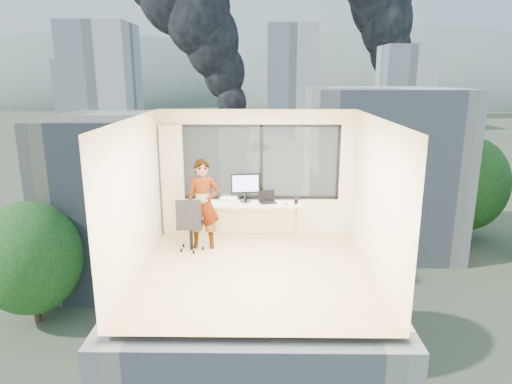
{
  "coord_description": "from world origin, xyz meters",
  "views": [
    {
      "loc": [
        0.1,
        -7.17,
        3.27
      ],
      "look_at": [
        0.0,
        1.0,
        1.15
      ],
      "focal_mm": 31.84,
      "sensor_mm": 36.0,
      "label": 1
    }
  ],
  "objects_px": {
    "monitor": "(245,187)",
    "game_console": "(229,198)",
    "desk": "(256,221)",
    "handbag": "(267,195)",
    "chair": "(191,223)",
    "laptop": "(268,198)",
    "person": "(203,204)"
  },
  "relations": [
    {
      "from": "desk",
      "to": "handbag",
      "type": "bearing_deg",
      "value": 45.68
    },
    {
      "from": "desk",
      "to": "monitor",
      "type": "xyz_separation_m",
      "value": [
        -0.22,
        0.12,
        0.67
      ]
    },
    {
      "from": "chair",
      "to": "person",
      "type": "xyz_separation_m",
      "value": [
        0.23,
        0.14,
        0.33
      ]
    },
    {
      "from": "monitor",
      "to": "game_console",
      "type": "bearing_deg",
      "value": 160.53
    },
    {
      "from": "laptop",
      "to": "person",
      "type": "bearing_deg",
      "value": -169.2
    },
    {
      "from": "laptop",
      "to": "handbag",
      "type": "height_order",
      "value": "laptop"
    },
    {
      "from": "person",
      "to": "laptop",
      "type": "bearing_deg",
      "value": 22.91
    },
    {
      "from": "chair",
      "to": "game_console",
      "type": "relative_size",
      "value": 3.27
    },
    {
      "from": "person",
      "to": "laptop",
      "type": "relative_size",
      "value": 4.97
    },
    {
      "from": "desk",
      "to": "chair",
      "type": "height_order",
      "value": "chair"
    },
    {
      "from": "handbag",
      "to": "game_console",
      "type": "bearing_deg",
      "value": -164.01
    },
    {
      "from": "desk",
      "to": "handbag",
      "type": "relative_size",
      "value": 6.96
    },
    {
      "from": "desk",
      "to": "handbag",
      "type": "height_order",
      "value": "handbag"
    },
    {
      "from": "person",
      "to": "game_console",
      "type": "xyz_separation_m",
      "value": [
        0.44,
        0.71,
        -0.08
      ]
    },
    {
      "from": "chair",
      "to": "laptop",
      "type": "xyz_separation_m",
      "value": [
        1.47,
        0.69,
        0.32
      ]
    },
    {
      "from": "monitor",
      "to": "game_console",
      "type": "distance_m",
      "value": 0.44
    },
    {
      "from": "chair",
      "to": "desk",
      "type": "bearing_deg",
      "value": 28.0
    },
    {
      "from": "desk",
      "to": "game_console",
      "type": "xyz_separation_m",
      "value": [
        -0.57,
        0.19,
        0.41
      ]
    },
    {
      "from": "game_console",
      "to": "desk",
      "type": "bearing_deg",
      "value": -5.03
    },
    {
      "from": "desk",
      "to": "laptop",
      "type": "distance_m",
      "value": 0.53
    },
    {
      "from": "desk",
      "to": "person",
      "type": "xyz_separation_m",
      "value": [
        -1.01,
        -0.52,
        0.49
      ]
    },
    {
      "from": "laptop",
      "to": "game_console",
      "type": "bearing_deg",
      "value": 155.39
    },
    {
      "from": "game_console",
      "to": "handbag",
      "type": "height_order",
      "value": "handbag"
    },
    {
      "from": "monitor",
      "to": "handbag",
      "type": "height_order",
      "value": "monitor"
    },
    {
      "from": "chair",
      "to": "game_console",
      "type": "xyz_separation_m",
      "value": [
        0.67,
        0.85,
        0.25
      ]
    },
    {
      "from": "handbag",
      "to": "laptop",
      "type": "bearing_deg",
      "value": -71.09
    },
    {
      "from": "game_console",
      "to": "handbag",
      "type": "xyz_separation_m",
      "value": [
        0.78,
        0.03,
        0.06
      ]
    },
    {
      "from": "game_console",
      "to": "laptop",
      "type": "height_order",
      "value": "laptop"
    },
    {
      "from": "laptop",
      "to": "monitor",
      "type": "bearing_deg",
      "value": 155.62
    },
    {
      "from": "game_console",
      "to": "person",
      "type": "bearing_deg",
      "value": -108.61
    },
    {
      "from": "game_console",
      "to": "monitor",
      "type": "bearing_deg",
      "value": 1.33
    },
    {
      "from": "game_console",
      "to": "handbag",
      "type": "distance_m",
      "value": 0.78
    }
  ]
}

